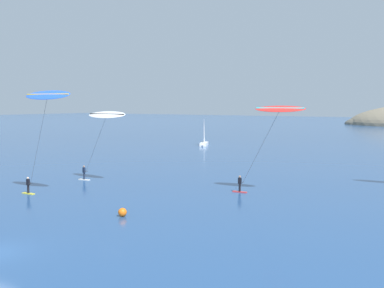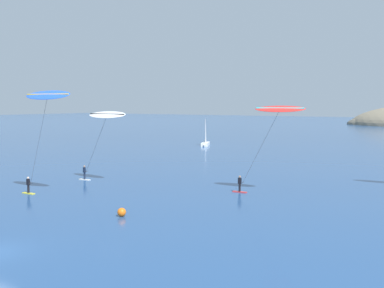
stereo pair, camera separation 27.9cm
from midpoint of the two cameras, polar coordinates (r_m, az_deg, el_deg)
sailboat_far at (r=102.46m, az=1.34°, el=0.15°), size 3.45×5.76×5.70m
kitesurfer_blue at (r=48.27m, az=-17.06°, el=4.83°), size 6.68×1.72×10.36m
kitesurfer_red at (r=47.51m, az=9.85°, el=3.41°), size 7.36×2.16×8.90m
kitesurfer_white at (r=54.89m, az=-10.42°, el=2.93°), size 7.76×1.91×8.23m
marker_buoy at (r=39.28m, az=-8.45°, el=-8.00°), size 0.70×0.70×0.70m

